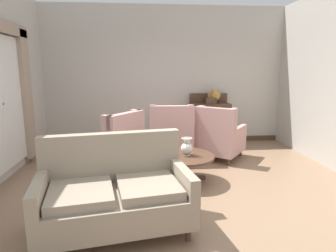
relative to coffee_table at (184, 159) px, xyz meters
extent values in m
plane|color=#896B51|center=(-0.08, -0.58, -0.37)|extent=(8.82, 8.82, 0.00)
cube|color=#BCB7AD|center=(-0.08, 2.57, 1.23)|extent=(5.83, 0.08, 3.20)
cube|color=#4C3323|center=(-0.08, 2.51, -0.31)|extent=(5.67, 0.03, 0.12)
cube|color=silver|center=(-2.86, 0.43, 0.86)|extent=(0.03, 1.37, 2.07)
cube|color=white|center=(-2.84, 0.43, 0.86)|extent=(0.02, 1.45, 2.15)
cube|color=white|center=(-2.84, 0.43, 0.86)|extent=(0.02, 0.04, 2.07)
cube|color=white|center=(-2.84, 0.43, 0.86)|extent=(0.02, 1.37, 0.04)
cube|color=tan|center=(-2.80, 1.30, 0.91)|extent=(0.10, 0.32, 2.37)
cylinder|color=#4C3323|center=(0.00, 0.00, 0.05)|extent=(0.96, 0.96, 0.04)
cylinder|color=#4C3323|center=(0.00, 0.00, -0.15)|extent=(0.10, 0.10, 0.36)
cube|color=#4C3323|center=(0.22, 0.03, -0.33)|extent=(0.29, 0.09, 0.07)
cube|color=#4C3323|center=(-0.10, 0.19, -0.33)|extent=(0.19, 0.28, 0.07)
cube|color=#4C3323|center=(-0.09, -0.20, -0.33)|extent=(0.17, 0.28, 0.07)
cylinder|color=beige|center=(0.04, -0.03, 0.08)|extent=(0.10, 0.10, 0.02)
ellipsoid|color=beige|center=(0.04, -0.03, 0.18)|extent=(0.19, 0.19, 0.18)
cylinder|color=beige|center=(0.04, -0.03, 0.31)|extent=(0.10, 0.10, 0.07)
torus|color=beige|center=(0.04, -0.03, 0.35)|extent=(0.17, 0.17, 0.02)
cube|color=gray|center=(-0.95, -1.38, -0.07)|extent=(1.75, 1.16, 0.32)
cube|color=gray|center=(-1.01, -1.01, 0.38)|extent=(1.62, 0.42, 0.59)
cube|color=gray|center=(-1.29, -1.48, 0.14)|extent=(0.76, 0.79, 0.10)
cube|color=gray|center=(-0.59, -1.36, 0.14)|extent=(0.76, 0.79, 0.10)
cube|color=gray|center=(-1.68, -1.56, 0.20)|extent=(0.24, 0.80, 0.23)
cube|color=gray|center=(-0.19, -1.30, 0.20)|extent=(0.24, 0.80, 0.23)
cylinder|color=#4C3323|center=(-0.18, -1.62, -0.30)|extent=(0.06, 0.06, 0.14)
cylinder|color=#4C3323|center=(-1.71, -1.14, -0.30)|extent=(0.06, 0.06, 0.14)
cylinder|color=#4C3323|center=(-0.31, -0.90, -0.30)|extent=(0.06, 0.06, 0.14)
cube|color=tan|center=(-0.08, 1.26, -0.08)|extent=(0.83, 0.88, 0.30)
cube|color=tan|center=(-0.09, 0.90, 0.41)|extent=(0.82, 0.16, 0.67)
cube|color=tan|center=(0.27, 0.98, 0.49)|extent=(0.10, 0.20, 0.51)
cube|color=tan|center=(-0.45, 1.00, 0.49)|extent=(0.10, 0.20, 0.51)
cube|color=tan|center=(0.27, 1.30, 0.19)|extent=(0.12, 0.76, 0.24)
cube|color=tan|center=(-0.44, 1.32, 0.19)|extent=(0.12, 0.76, 0.24)
cylinder|color=#4C3323|center=(0.25, 1.60, -0.30)|extent=(0.06, 0.06, 0.14)
cylinder|color=#4C3323|center=(-0.40, 1.62, -0.30)|extent=(0.06, 0.06, 0.14)
cylinder|color=#4C3323|center=(0.24, 0.90, -0.30)|extent=(0.06, 0.06, 0.14)
cylinder|color=#4C3323|center=(-0.42, 0.92, -0.30)|extent=(0.06, 0.06, 0.14)
cube|color=tan|center=(-1.18, 0.72, -0.09)|extent=(1.15, 1.16, 0.28)
cube|color=tan|center=(-0.91, 0.53, 0.36)|extent=(0.61, 0.78, 0.63)
cube|color=tan|center=(-0.76, 0.89, 0.44)|extent=(0.22, 0.20, 0.48)
cube|color=tan|center=(-1.20, 0.28, 0.44)|extent=(0.22, 0.20, 0.48)
cube|color=tan|center=(-1.00, 1.06, 0.15)|extent=(0.62, 0.49, 0.19)
cube|color=tan|center=(-1.44, 0.44, 0.15)|extent=(0.62, 0.49, 0.19)
cylinder|color=#4C3323|center=(-1.23, 1.19, -0.30)|extent=(0.06, 0.06, 0.14)
cylinder|color=#4C3323|center=(-1.64, 0.62, -0.30)|extent=(0.06, 0.06, 0.14)
cylinder|color=#4C3323|center=(-0.71, 0.82, -0.30)|extent=(0.06, 0.06, 0.14)
cylinder|color=#4C3323|center=(-1.12, 0.25, -0.30)|extent=(0.06, 0.06, 0.14)
cube|color=tan|center=(0.92, 1.17, -0.09)|extent=(1.14, 1.16, 0.29)
cube|color=tan|center=(0.70, 0.87, 0.38)|extent=(0.69, 0.57, 0.64)
cube|color=tan|center=(1.02, 0.75, 0.46)|extent=(0.20, 0.22, 0.49)
cube|color=tan|center=(0.49, 1.14, 0.46)|extent=(0.20, 0.22, 0.49)
cube|color=tan|center=(1.21, 1.01, 0.18)|extent=(0.55, 0.68, 0.24)
cube|color=tan|center=(0.68, 1.41, 0.18)|extent=(0.55, 0.68, 0.24)
cylinder|color=#4C3323|center=(1.38, 1.27, -0.30)|extent=(0.06, 0.06, 0.14)
cylinder|color=#4C3323|center=(0.89, 1.64, -0.30)|extent=(0.06, 0.06, 0.14)
cylinder|color=#4C3323|center=(0.94, 0.70, -0.30)|extent=(0.06, 0.06, 0.14)
cylinder|color=#4C3323|center=(0.46, 1.06, -0.30)|extent=(0.06, 0.06, 0.14)
cube|color=#4C3323|center=(0.94, 2.27, 0.17)|extent=(0.91, 0.43, 0.88)
cube|color=#4C3323|center=(0.94, 2.47, 0.72)|extent=(0.91, 0.04, 0.22)
cube|color=#4C3323|center=(0.54, 2.10, -0.32)|extent=(0.06, 0.06, 0.10)
cube|color=#4C3323|center=(1.35, 2.10, -0.32)|extent=(0.06, 0.06, 0.10)
cube|color=#4C3323|center=(0.54, 2.44, -0.32)|extent=(0.06, 0.06, 0.10)
cube|color=#4C3323|center=(1.35, 2.44, -0.32)|extent=(0.06, 0.06, 0.10)
cube|color=#4C3323|center=(0.94, 2.25, 0.68)|extent=(0.24, 0.24, 0.14)
cone|color=#B28942|center=(1.00, 2.17, 0.88)|extent=(0.39, 0.45, 0.39)
camera|label=1|loc=(-0.64, -4.34, 1.41)|focal=30.94mm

